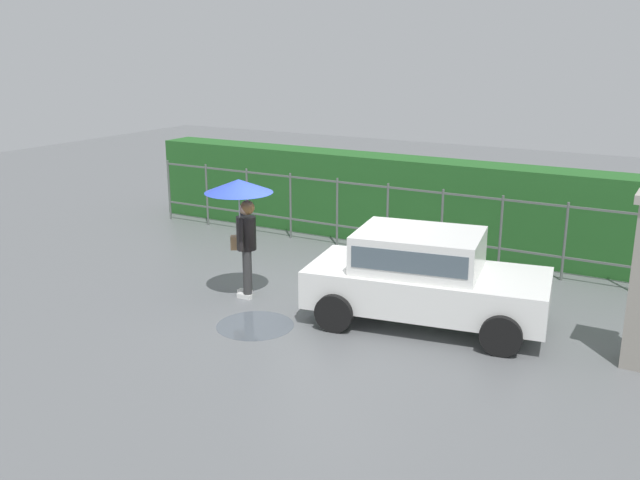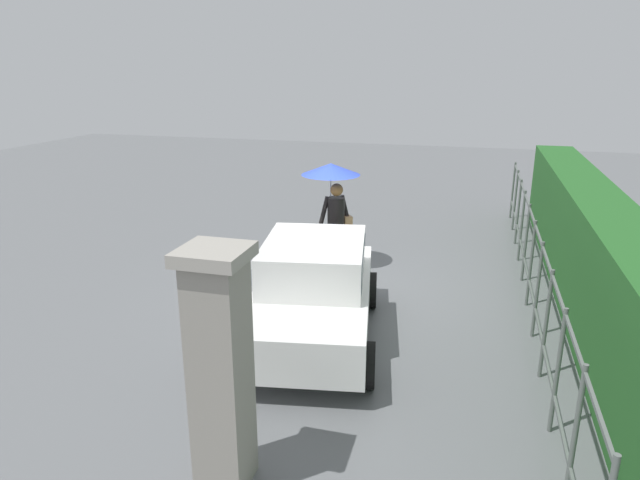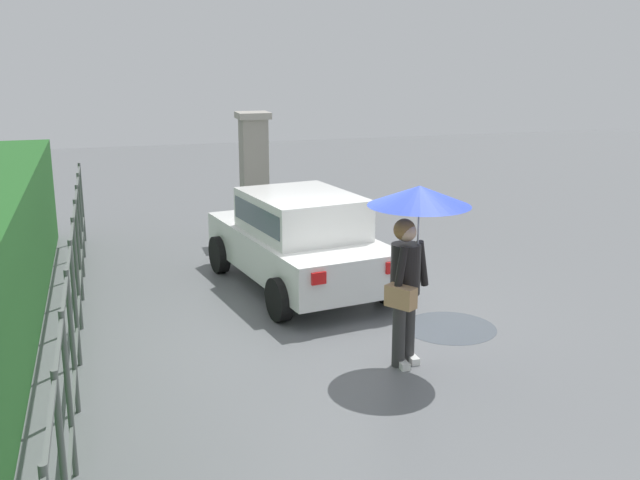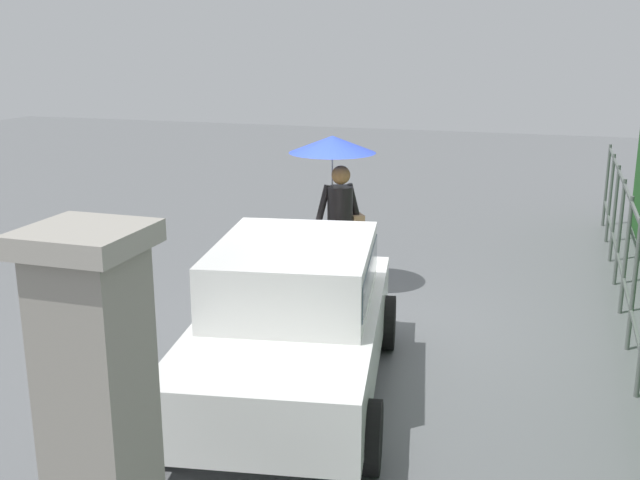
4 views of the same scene
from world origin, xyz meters
TOP-DOWN VIEW (x-y plane):
  - ground_plane at (0.00, 0.00)m, footprint 40.00×40.00m
  - car at (1.77, 0.04)m, footprint 3.93×2.35m
  - pedestrian at (-1.35, -0.45)m, footprint 1.16×1.16m
  - gate_pillar at (4.97, 0.07)m, footprint 0.60×0.60m
  - fence_section at (-0.30, 3.24)m, footprint 12.02×0.05m
  - puddle_near at (-0.45, -1.41)m, footprint 1.23×1.23m

SIDE VIEW (x-z plane):
  - ground_plane at x=0.00m, z-range 0.00..0.00m
  - puddle_near at x=-0.45m, z-range 0.00..0.00m
  - car at x=1.77m, z-range 0.06..1.54m
  - fence_section at x=-0.30m, z-range 0.08..1.58m
  - gate_pillar at x=4.97m, z-range 0.03..2.45m
  - pedestrian at x=-1.35m, z-range 0.60..2.70m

